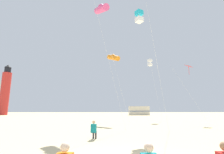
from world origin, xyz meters
TOP-DOWN VIEW (x-y plane):
  - kite_flyer_standing at (-1.58, 5.02)m, footprint 0.37×0.53m
  - kite_box_white at (6.51, 21.90)m, footprint 1.85×1.85m
  - kite_tube_orange at (0.05, 17.77)m, footprint 3.23×3.44m
  - kite_box_cyan at (2.20, 8.37)m, footprint 2.65×2.65m
  - kite_tube_rainbow at (-1.42, 9.79)m, footprint 3.18×3.57m
  - kite_diamond_scarlet at (10.39, 16.27)m, footprint 3.37×3.37m
  - lighthouse_distant at (-34.87, 50.28)m, footprint 2.80×2.80m
  - rv_van_cream at (9.20, 48.86)m, footprint 6.56×2.69m

SIDE VIEW (x-z plane):
  - kite_flyer_standing at x=-1.58m, z-range 0.03..1.19m
  - rv_van_cream at x=9.20m, z-range -0.01..2.79m
  - kite_diamond_scarlet at x=10.39m, z-range 3.46..11.42m
  - lighthouse_distant at x=-34.87m, z-range -0.56..16.24m
  - kite_tube_orange at x=0.05m, z-range 4.33..14.40m
  - kite_box_white at x=6.51m, z-range 4.59..14.96m
  - kite_box_cyan at x=2.20m, z-range 4.91..15.92m
  - kite_tube_rainbow at x=-1.42m, z-range 5.70..18.52m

